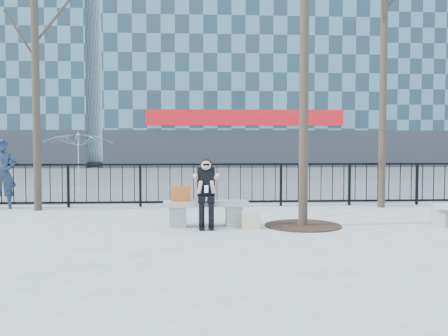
{
  "coord_description": "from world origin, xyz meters",
  "views": [
    {
      "loc": [
        -0.21,
        -9.71,
        1.65
      ],
      "look_at": [
        0.4,
        0.8,
        1.1
      ],
      "focal_mm": 40.0,
      "sensor_mm": 36.0,
      "label": 1
    }
  ],
  "objects": [
    {
      "name": "shopping_bag",
      "position": [
        0.85,
        -0.34,
        0.16
      ],
      "size": [
        0.36,
        0.19,
        0.33
      ],
      "primitive_type": "cube",
      "rotation": [
        0.0,
        0.0,
        -0.18
      ],
      "color": "beige",
      "rests_on": "ground"
    },
    {
      "name": "railing",
      "position": [
        0.0,
        3.0,
        0.55
      ],
      "size": [
        14.0,
        0.06,
        1.1
      ],
      "color": "black",
      "rests_on": "ground"
    },
    {
      "name": "tree_left",
      "position": [
        -4.0,
        2.5,
        4.86
      ],
      "size": [
        2.8,
        2.8,
        6.5
      ],
      "color": "black",
      "rests_on": "ground"
    },
    {
      "name": "ground",
      "position": [
        0.0,
        0.0,
        0.0
      ],
      "size": [
        120.0,
        120.0,
        0.0
      ],
      "primitive_type": "plane",
      "color": "gray",
      "rests_on": "ground"
    },
    {
      "name": "vendor_umbrella",
      "position": [
        -3.77,
        5.61,
        1.0
      ],
      "size": [
        2.84,
        2.87,
        1.99
      ],
      "primitive_type": "imported",
      "rotation": [
        0.0,
        0.0,
        -0.38
      ],
      "color": "#FAF737",
      "rests_on": "ground"
    },
    {
      "name": "handbag",
      "position": [
        -0.49,
        0.02,
        0.64
      ],
      "size": [
        0.37,
        0.18,
        0.3
      ],
      "primitive_type": "cube",
      "rotation": [
        0.0,
        0.0,
        -0.02
      ],
      "color": "#B84916",
      "rests_on": "bench_main"
    },
    {
      "name": "tree_grate",
      "position": [
        1.9,
        -0.1,
        0.01
      ],
      "size": [
        1.5,
        1.5,
        0.02
      ],
      "primitive_type": "cylinder",
      "color": "black",
      "rests_on": "ground"
    },
    {
      "name": "standing_man",
      "position": [
        -4.93,
        2.8,
        0.87
      ],
      "size": [
        0.74,
        0.62,
        1.73
      ],
      "primitive_type": "imported",
      "rotation": [
        0.0,
        0.0,
        0.38
      ],
      "color": "black",
      "rests_on": "ground"
    },
    {
      "name": "seated_woman",
      "position": [
        0.0,
        -0.16,
        0.67
      ],
      "size": [
        0.5,
        0.64,
        1.34
      ],
      "color": "black",
      "rests_on": "ground"
    },
    {
      "name": "bench_main",
      "position": [
        0.0,
        0.0,
        0.3
      ],
      "size": [
        1.65,
        0.46,
        0.49
      ],
      "color": "gray",
      "rests_on": "ground"
    },
    {
      "name": "street_surface",
      "position": [
        0.0,
        15.0,
        0.0
      ],
      "size": [
        60.0,
        23.0,
        0.01
      ],
      "primitive_type": "cube",
      "color": "#474747",
      "rests_on": "ground"
    }
  ]
}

